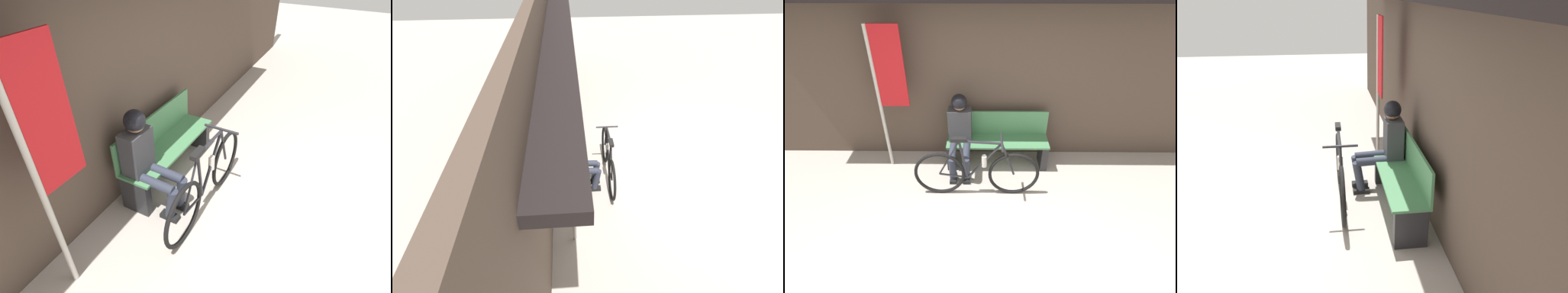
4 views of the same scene
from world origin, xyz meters
TOP-DOWN VIEW (x-y plane):
  - ground_plane at (0.00, 0.00)m, footprint 24.00×24.00m
  - storefront_wall at (0.00, 2.41)m, footprint 12.00×0.56m
  - park_bench_near at (0.15, 2.09)m, footprint 1.56×0.42m
  - bicycle at (-0.16, 1.36)m, footprint 1.74×0.40m
  - person_seated at (-0.42, 1.97)m, footprint 0.34×0.66m
  - banner_pole at (-1.41, 2.03)m, footprint 0.45×0.05m

SIDE VIEW (x-z plane):
  - ground_plane at x=0.00m, z-range 0.00..0.00m
  - bicycle at x=-0.16m, z-range -0.09..0.87m
  - park_bench_near at x=0.15m, z-range -0.03..0.84m
  - person_seated at x=-0.42m, z-range 0.09..1.32m
  - banner_pole at x=-1.41m, z-range 0.33..2.52m
  - storefront_wall at x=0.00m, z-range 0.06..3.26m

